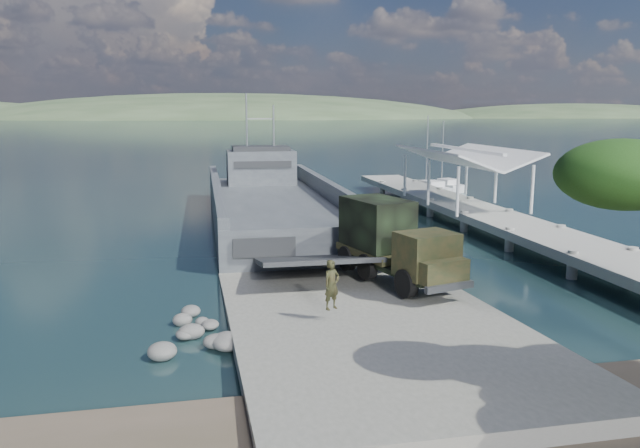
{
  "coord_description": "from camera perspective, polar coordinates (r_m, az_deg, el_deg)",
  "views": [
    {
      "loc": [
        -6.15,
        -21.62,
        7.92
      ],
      "look_at": [
        -0.4,
        6.0,
        2.73
      ],
      "focal_mm": 35.0,
      "sensor_mm": 36.0,
      "label": 1
    }
  ],
  "objects": [
    {
      "name": "soldier",
      "position": [
        22.37,
        1.08,
        -6.53
      ],
      "size": [
        0.78,
        0.69,
        1.8
      ],
      "primitive_type": "imported",
      "rotation": [
        0.0,
        0.0,
        0.48
      ],
      "color": "black",
      "rests_on": "boat_ramp"
    },
    {
      "name": "sailboat_far",
      "position": [
        63.63,
        11.12,
        3.41
      ],
      "size": [
        3.11,
        6.03,
        7.06
      ],
      "rotation": [
        0.0,
        0.0,
        0.26
      ],
      "color": "white",
      "rests_on": "ground"
    },
    {
      "name": "shoreline_rocks",
      "position": [
        23.49,
        -11.35,
        -9.5
      ],
      "size": [
        3.2,
        5.6,
        0.9
      ],
      "primitive_type": null,
      "color": "#5F605D",
      "rests_on": "ground"
    },
    {
      "name": "pier",
      "position": [
        45.14,
        13.49,
        2.08
      ],
      "size": [
        6.4,
        44.0,
        6.1
      ],
      "color": "#A4A49A",
      "rests_on": "ground"
    },
    {
      "name": "landing_craft",
      "position": [
        44.68,
        -4.22,
        1.24
      ],
      "size": [
        9.14,
        33.91,
        10.02
      ],
      "rotation": [
        0.0,
        0.0,
        -0.02
      ],
      "color": "#3F454B",
      "rests_on": "ground"
    },
    {
      "name": "distant_headlands",
      "position": [
        584.37,
        -6.32,
        9.57
      ],
      "size": [
        1000.0,
        240.0,
        48.0
      ],
      "primitive_type": null,
      "color": "#374C2F",
      "rests_on": "ground"
    },
    {
      "name": "boat_ramp",
      "position": [
        22.84,
        4.63,
        -9.24
      ],
      "size": [
        10.0,
        18.0,
        0.5
      ],
      "primitive_type": "cube",
      "color": "slate",
      "rests_on": "ground"
    },
    {
      "name": "sailboat_near",
      "position": [
        60.85,
        9.73,
        3.17
      ],
      "size": [
        2.97,
        6.47,
        7.6
      ],
      "rotation": [
        0.0,
        0.0,
        0.19
      ],
      "color": "white",
      "rests_on": "ground"
    },
    {
      "name": "military_truck",
      "position": [
        27.63,
        6.63,
        -1.58
      ],
      "size": [
        4.05,
        7.72,
        3.43
      ],
      "rotation": [
        0.0,
        0.0,
        0.26
      ],
      "color": "black",
      "rests_on": "boat_ramp"
    },
    {
      "name": "ground",
      "position": [
        23.83,
        3.93,
        -9.02
      ],
      "size": [
        1400.0,
        1400.0,
        0.0
      ],
      "primitive_type": "plane",
      "color": "#162C36",
      "rests_on": "ground"
    }
  ]
}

